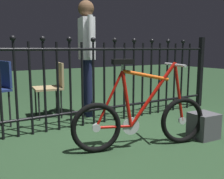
% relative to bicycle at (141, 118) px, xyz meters
% --- Properties ---
extents(ground_plane, '(20.00, 20.00, 0.00)m').
position_rel_bicycle_xyz_m(ground_plane, '(-0.12, 0.24, -0.31)').
color(ground_plane, '#264127').
extents(iron_fence, '(4.49, 0.07, 1.20)m').
position_rel_bicycle_xyz_m(iron_fence, '(-0.21, 1.00, 0.30)').
color(iron_fence, black).
rests_on(iron_fence, ground).
extents(bicycle, '(1.41, 0.52, 0.92)m').
position_rel_bicycle_xyz_m(bicycle, '(0.00, 0.00, 0.00)').
color(bicycle, black).
rests_on(bicycle, ground).
extents(chair_tan, '(0.45, 0.44, 0.81)m').
position_rel_bicycle_xyz_m(chair_tan, '(-0.35, 1.67, 0.18)').
color(chair_tan, black).
rests_on(chair_tan, ground).
extents(person_visitor, '(0.23, 0.47, 1.70)m').
position_rel_bicycle_xyz_m(person_visitor, '(0.11, 1.46, 0.71)').
color(person_visitor, '#191E3F').
rests_on(person_visitor, ground).
extents(display_crate, '(0.29, 0.29, 0.29)m').
position_rel_bicycle_xyz_m(display_crate, '(0.79, -0.15, -0.17)').
color(display_crate, '#4C4C51').
rests_on(display_crate, ground).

